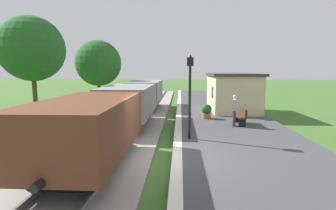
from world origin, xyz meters
The scene contains 15 objects.
ground_plane centered at (0.00, 0.00, 0.00)m, with size 160.00×160.00×0.00m, color #3D6628.
platform_slab centered at (3.20, 0.00, 0.12)m, with size 6.00×60.00×0.25m, color #424244.
platform_edge_stripe centered at (0.40, 0.00, 0.25)m, with size 0.36×60.00×0.01m, color silver.
track_ballast centered at (-2.40, 0.00, 0.06)m, with size 3.80×60.00×0.12m, color gray.
rail_near centered at (-1.68, 0.00, 0.19)m, with size 0.07×60.00×0.14m, color slate.
rail_far centered at (-3.12, 0.00, 0.19)m, with size 0.07×60.00×0.14m, color slate.
freight_train centered at (-2.40, 5.52, 1.40)m, with size 2.50×19.40×2.12m.
station_hut centered at (4.40, 10.82, 1.65)m, with size 3.50×5.80×2.78m.
bench_near_hut centered at (3.90, 5.51, 0.72)m, with size 0.42×1.50×0.91m.
bench_down_platform centered at (3.90, 15.59, 0.72)m, with size 0.42×1.50×0.91m.
person_waiting centered at (3.42, 5.02, 1.18)m, with size 0.35×0.44×1.71m.
potted_planter centered at (2.14, 7.23, 0.72)m, with size 0.64×0.64×0.92m.
lamp_post_near centered at (0.91, 2.34, 2.80)m, with size 0.28×0.28×3.70m.
tree_trackside_far centered at (-8.79, 7.15, 4.58)m, with size 4.03×4.03×6.60m.
tree_field_left centered at (-6.60, 13.41, 3.85)m, with size 3.92×3.92×5.82m.
Camera 1 is at (0.50, -8.90, 3.28)m, focal length 27.70 mm.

